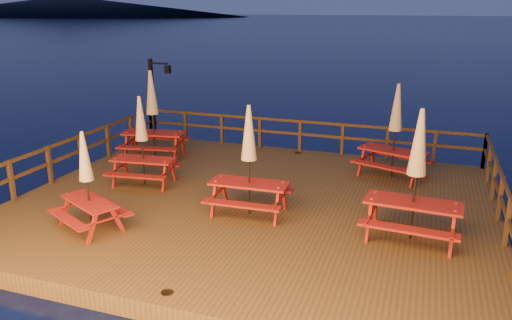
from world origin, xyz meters
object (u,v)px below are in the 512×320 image
object	(u,v)px
lamp_post	(156,92)
picnic_table_2	(153,113)
picnic_table_1	(142,140)
picnic_table_0	(87,179)

from	to	relation	value
lamp_post	picnic_table_2	world-z (taller)	lamp_post
picnic_table_1	picnic_table_2	world-z (taller)	picnic_table_2
picnic_table_1	picnic_table_2	xyz separation A→B (m)	(-1.04, 2.37, 0.19)
lamp_post	picnic_table_2	xyz separation A→B (m)	(1.04, -2.04, -0.30)
lamp_post	picnic_table_1	xyz separation A→B (m)	(2.07, -4.40, -0.49)
lamp_post	picnic_table_0	size ratio (longest dim) A/B	1.32
picnic_table_0	picnic_table_2	distance (m)	5.53
picnic_table_1	picnic_table_2	distance (m)	2.59
picnic_table_0	lamp_post	bearing A→B (deg)	135.13
lamp_post	picnic_table_2	distance (m)	2.30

